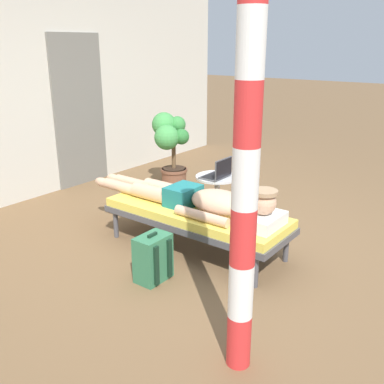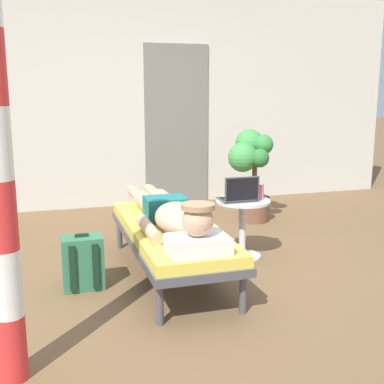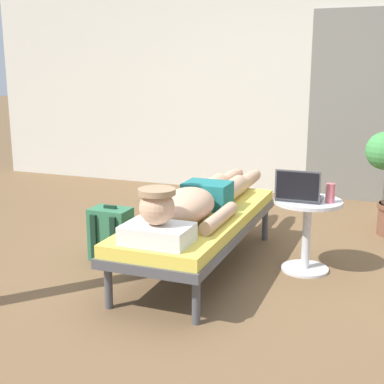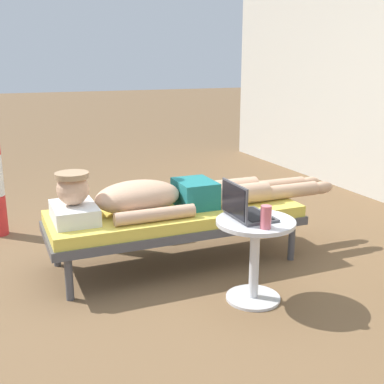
% 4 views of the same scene
% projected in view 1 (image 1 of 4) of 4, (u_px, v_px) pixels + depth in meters
% --- Properties ---
extents(ground_plane, '(40.00, 40.00, 0.00)m').
position_uv_depth(ground_plane, '(221.00, 248.00, 4.31)').
color(ground_plane, brown).
extents(house_wall_back, '(7.60, 0.20, 2.70)m').
position_uv_depth(house_wall_back, '(23.00, 91.00, 5.40)').
color(house_wall_back, beige).
rests_on(house_wall_back, ground).
extents(house_door_panel, '(0.84, 0.03, 2.04)m').
position_uv_depth(house_door_panel, '(79.00, 111.00, 6.01)').
color(house_door_panel, slate).
rests_on(house_door_panel, ground).
extents(lounge_chair, '(0.67, 1.83, 0.42)m').
position_uv_depth(lounge_chair, '(196.00, 216.00, 4.20)').
color(lounge_chair, '#4C4C51').
rests_on(lounge_chair, ground).
extents(person_reclining, '(0.53, 2.17, 0.33)m').
position_uv_depth(person_reclining, '(200.00, 199.00, 4.12)').
color(person_reclining, white).
rests_on(person_reclining, lounge_chair).
extents(side_table, '(0.48, 0.48, 0.52)m').
position_uv_depth(side_table, '(217.00, 190.00, 4.88)').
color(side_table, silver).
rests_on(side_table, ground).
extents(laptop, '(0.31, 0.24, 0.23)m').
position_uv_depth(laptop, '(218.00, 173.00, 4.73)').
color(laptop, '#4C4C51').
rests_on(laptop, side_table).
extents(drink_glass, '(0.06, 0.06, 0.13)m').
position_uv_depth(drink_glass, '(227.00, 168.00, 4.90)').
color(drink_glass, '#D86672').
rests_on(drink_glass, side_table).
extents(backpack, '(0.30, 0.26, 0.42)m').
position_uv_depth(backpack, '(153.00, 258.00, 3.69)').
color(backpack, '#33724C').
rests_on(backpack, ground).
extents(potted_plant, '(0.53, 0.57, 1.03)m').
position_uv_depth(potted_plant, '(170.00, 145.00, 5.89)').
color(potted_plant, brown).
rests_on(potted_plant, ground).
extents(porch_post, '(0.15, 0.15, 2.43)m').
position_uv_depth(porch_post, '(245.00, 178.00, 2.38)').
color(porch_post, red).
rests_on(porch_post, ground).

